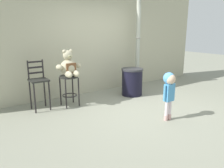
# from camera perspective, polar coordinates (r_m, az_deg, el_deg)

# --- Properties ---
(ground_plane) EXTENTS (24.00, 24.00, 0.00)m
(ground_plane) POSITION_cam_1_polar(r_m,az_deg,el_deg) (5.10, 7.21, -6.46)
(ground_plane) COLOR gray
(building_wall) EXTENTS (7.92, 0.30, 3.51)m
(building_wall) POSITION_cam_1_polar(r_m,az_deg,el_deg) (6.42, -4.89, 13.79)
(building_wall) COLOR #B2AE92
(building_wall) RESTS_ON ground_plane
(bar_stool_with_teddy) EXTENTS (0.43, 0.43, 0.72)m
(bar_stool_with_teddy) POSITION_cam_1_polar(r_m,az_deg,el_deg) (5.26, -10.92, -0.01)
(bar_stool_with_teddy) COLOR black
(bar_stool_with_teddy) RESTS_ON ground_plane
(teddy_bear) EXTENTS (0.59, 0.53, 0.61)m
(teddy_bear) POSITION_cam_1_polar(r_m,az_deg,el_deg) (5.15, -10.99, 4.41)
(teddy_bear) COLOR tan
(teddy_bear) RESTS_ON bar_stool_with_teddy
(child_walking) EXTENTS (0.31, 0.24, 0.96)m
(child_walking) POSITION_cam_1_polar(r_m,az_deg,el_deg) (4.44, 14.45, -0.48)
(child_walking) COLOR #CA9C97
(child_walking) RESTS_ON ground_plane
(trash_bin) EXTENTS (0.59, 0.59, 0.73)m
(trash_bin) POSITION_cam_1_polar(r_m,az_deg,el_deg) (6.08, 5.15, 0.59)
(trash_bin) COLOR black
(trash_bin) RESTS_ON ground_plane
(lamppost) EXTENTS (0.30, 0.30, 2.60)m
(lamppost) POSITION_cam_1_polar(r_m,az_deg,el_deg) (6.74, 6.55, 7.46)
(lamppost) COLOR #AC9EA2
(lamppost) RESTS_ON ground_plane
(bar_chair_empty) EXTENTS (0.38, 0.38, 1.10)m
(bar_chair_empty) POSITION_cam_1_polar(r_m,az_deg,el_deg) (5.17, -18.31, 0.39)
(bar_chair_empty) COLOR black
(bar_chair_empty) RESTS_ON ground_plane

